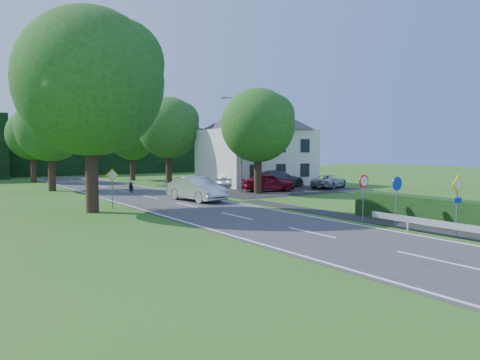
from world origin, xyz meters
TOP-DOWN VIEW (x-y plane):
  - road at (0.00, 20.00)m, footprint 7.00×80.00m
  - parking_pad at (12.00, 33.00)m, footprint 14.00×16.00m
  - line_edge_left at (-3.25, 20.00)m, footprint 0.12×80.00m
  - line_edge_right at (3.25, 20.00)m, footprint 0.12×80.00m
  - line_centre at (0.00, 20.00)m, footprint 0.12×80.00m
  - tree_main at (-6.00, 24.00)m, footprint 9.40×9.40m
  - tree_left_far at (-5.00, 40.00)m, footprint 7.00×7.00m
  - tree_right_far at (7.00, 42.00)m, footprint 7.40×7.40m
  - tree_left_back at (-4.50, 52.00)m, footprint 6.60×6.60m
  - tree_right_back at (6.00, 50.00)m, footprint 6.20×6.20m
  - tree_right_mid at (8.50, 28.00)m, footprint 7.00×7.00m
  - treeline_right at (8.00, 66.00)m, footprint 30.00×5.00m
  - house_white at (14.00, 36.00)m, footprint 10.60×8.40m
  - streetlight at (8.06, 30.00)m, footprint 2.03×0.18m
  - sign_priority_right at (4.30, 7.98)m, footprint 0.78×0.09m
  - sign_roundabout at (4.30, 10.98)m, footprint 0.64×0.08m
  - sign_speed_limit at (4.30, 12.97)m, footprint 0.64×0.11m
  - sign_priority_left at (-4.50, 24.98)m, footprint 0.78×0.09m
  - moving_car at (1.68, 25.75)m, footprint 2.38×5.26m
  - motorcycle at (0.18, 34.60)m, footprint 1.23×2.24m
  - parked_car_red at (10.35, 29.04)m, footprint 4.87×3.20m
  - parked_car_silver_a at (10.41, 34.49)m, footprint 4.44×3.30m
  - parked_car_grey at (13.64, 32.00)m, footprint 5.70×2.49m
  - parked_car_silver_b at (17.04, 28.60)m, footprint 4.92×3.70m
  - parasol at (10.16, 33.99)m, footprint 2.50×2.52m

SIDE VIEW (x-z plane):
  - road at x=0.00m, z-range 0.00..0.04m
  - parking_pad at x=12.00m, z-range 0.00..0.04m
  - line_edge_left at x=-3.25m, z-range 0.04..0.05m
  - line_edge_right at x=3.25m, z-range 0.04..0.05m
  - line_centre at x=0.00m, z-range 0.04..0.05m
  - motorcycle at x=0.18m, z-range 0.04..1.16m
  - parked_car_silver_b at x=17.04m, z-range 0.04..1.28m
  - parked_car_silver_a at x=10.41m, z-range 0.04..1.44m
  - parked_car_red at x=10.35m, z-range 0.04..1.58m
  - parked_car_grey at x=13.64m, z-range 0.04..1.67m
  - moving_car at x=1.68m, z-range 0.04..1.72m
  - parasol at x=10.16m, z-range 0.04..1.78m
  - sign_roundabout at x=4.30m, z-range 0.49..2.86m
  - sign_priority_left at x=-4.50m, z-range 0.50..2.94m
  - sign_speed_limit at x=4.30m, z-range 0.58..2.95m
  - sign_priority_right at x=4.30m, z-range 0.50..3.09m
  - treeline_right at x=8.00m, z-range 0.00..7.00m
  - tree_right_back at x=6.00m, z-range 0.00..7.56m
  - tree_left_back at x=-4.50m, z-range 0.00..8.07m
  - tree_left_far at x=-5.00m, z-range 0.00..8.58m
  - tree_right_mid at x=8.50m, z-range 0.00..8.58m
  - house_white at x=14.00m, z-range 0.11..8.71m
  - streetlight at x=8.06m, z-range 0.46..8.46m
  - tree_right_far at x=7.00m, z-range 0.00..9.09m
  - tree_main at x=-6.00m, z-range 0.00..11.64m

